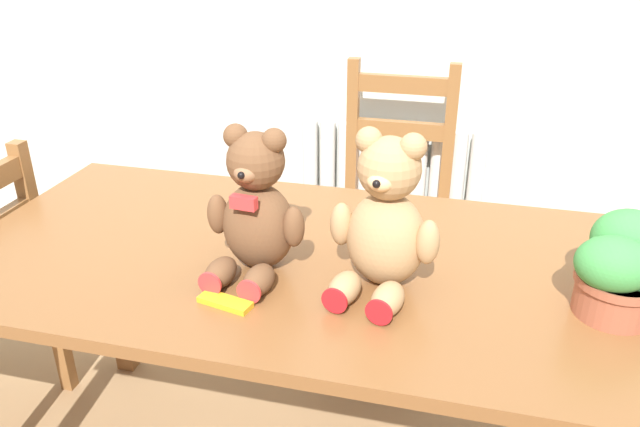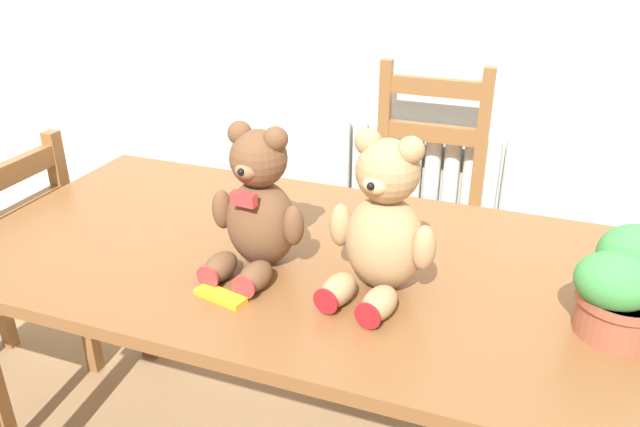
{
  "view_description": "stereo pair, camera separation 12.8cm",
  "coord_description": "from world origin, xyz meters",
  "px_view_note": "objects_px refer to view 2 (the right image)",
  "views": [
    {
      "loc": [
        0.34,
        -0.79,
        1.44
      ],
      "look_at": [
        0.06,
        0.33,
        0.88
      ],
      "focal_mm": 35.0,
      "sensor_mm": 36.0,
      "label": 1
    },
    {
      "loc": [
        0.46,
        -0.75,
        1.44
      ],
      "look_at": [
        0.06,
        0.33,
        0.88
      ],
      "focal_mm": 35.0,
      "sensor_mm": 36.0,
      "label": 2
    }
  ],
  "objects_px": {
    "teddy_bear_right": "(383,226)",
    "wooden_chair_behind": "(417,222)",
    "potted_plant": "(629,284)",
    "chocolate_bar": "(220,296)",
    "teddy_bear_left": "(258,208)"
  },
  "relations": [
    {
      "from": "teddy_bear_right",
      "to": "chocolate_bar",
      "type": "bearing_deg",
      "value": 39.11
    },
    {
      "from": "wooden_chair_behind",
      "to": "chocolate_bar",
      "type": "relative_size",
      "value": 8.87
    },
    {
      "from": "wooden_chair_behind",
      "to": "potted_plant",
      "type": "bearing_deg",
      "value": 122.56
    },
    {
      "from": "wooden_chair_behind",
      "to": "teddy_bear_left",
      "type": "height_order",
      "value": "teddy_bear_left"
    },
    {
      "from": "wooden_chair_behind",
      "to": "chocolate_bar",
      "type": "height_order",
      "value": "wooden_chair_behind"
    },
    {
      "from": "chocolate_bar",
      "to": "teddy_bear_left",
      "type": "bearing_deg",
      "value": 84.0
    },
    {
      "from": "wooden_chair_behind",
      "to": "teddy_bear_left",
      "type": "distance_m",
      "value": 0.98
    },
    {
      "from": "teddy_bear_left",
      "to": "potted_plant",
      "type": "distance_m",
      "value": 0.73
    },
    {
      "from": "wooden_chair_behind",
      "to": "chocolate_bar",
      "type": "xyz_separation_m",
      "value": [
        -0.19,
        -1.03,
        0.28
      ]
    },
    {
      "from": "teddy_bear_left",
      "to": "teddy_bear_right",
      "type": "xyz_separation_m",
      "value": [
        0.27,
        -0.0,
        0.01
      ]
    },
    {
      "from": "teddy_bear_left",
      "to": "potted_plant",
      "type": "xyz_separation_m",
      "value": [
        0.72,
        0.01,
        -0.04
      ]
    },
    {
      "from": "teddy_bear_right",
      "to": "potted_plant",
      "type": "height_order",
      "value": "teddy_bear_right"
    },
    {
      "from": "potted_plant",
      "to": "chocolate_bar",
      "type": "xyz_separation_m",
      "value": [
        -0.74,
        -0.17,
        -0.09
      ]
    },
    {
      "from": "wooden_chair_behind",
      "to": "potted_plant",
      "type": "xyz_separation_m",
      "value": [
        0.55,
        -0.86,
        0.38
      ]
    },
    {
      "from": "teddy_bear_right",
      "to": "wooden_chair_behind",
      "type": "bearing_deg",
      "value": -72.45
    }
  ]
}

